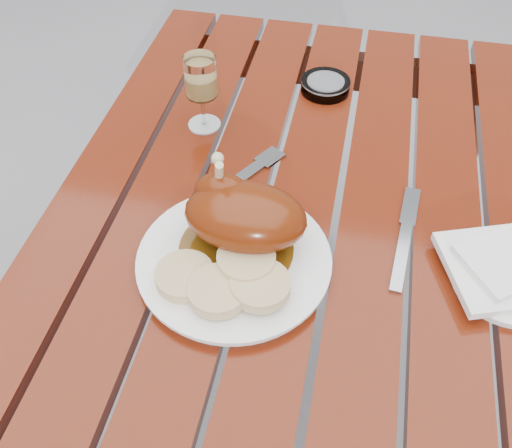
{
  "coord_description": "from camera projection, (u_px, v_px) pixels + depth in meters",
  "views": [
    {
      "loc": [
        0.06,
        -0.63,
        1.41
      ],
      "look_at": [
        -0.06,
        -0.07,
        0.78
      ],
      "focal_mm": 40.0,
      "sensor_mm": 36.0,
      "label": 1
    }
  ],
  "objects": [
    {
      "name": "table",
      "position": [
        289.0,
        336.0,
        1.19
      ],
      "size": [
        0.8,
        1.2,
        0.75
      ],
      "primitive_type": "cube",
      "color": "#67210C",
      "rests_on": "ground"
    },
    {
      "name": "roast_duck",
      "position": [
        241.0,
        214.0,
        0.82
      ],
      "size": [
        0.18,
        0.17,
        0.13
      ],
      "color": "#533109",
      "rests_on": "dinner_plate"
    },
    {
      "name": "napkin",
      "position": [
        502.0,
        268.0,
        0.81
      ],
      "size": [
        0.2,
        0.19,
        0.01
      ],
      "primitive_type": "cube",
      "rotation": [
        0.0,
        0.0,
        0.35
      ],
      "color": "white",
      "rests_on": "side_plate"
    },
    {
      "name": "knife",
      "position": [
        403.0,
        244.0,
        0.86
      ],
      "size": [
        0.03,
        0.19,
        0.01
      ],
      "primitive_type": "cube",
      "rotation": [
        0.0,
        0.0,
        -0.09
      ],
      "color": "gray",
      "rests_on": "table"
    },
    {
      "name": "side_plate",
      "position": [
        507.0,
        280.0,
        0.81
      ],
      "size": [
        0.18,
        0.18,
        0.01
      ],
      "primitive_type": "cylinder",
      "rotation": [
        0.0,
        0.0,
        0.11
      ],
      "color": "white",
      "rests_on": "table"
    },
    {
      "name": "ashtray",
      "position": [
        325.0,
        85.0,
        1.13
      ],
      "size": [
        0.13,
        0.13,
        0.02
      ],
      "primitive_type": "cylinder",
      "rotation": [
        0.0,
        0.0,
        -0.41
      ],
      "color": "#B2B7BC",
      "rests_on": "table"
    },
    {
      "name": "dinner_plate",
      "position": [
        234.0,
        261.0,
        0.83
      ],
      "size": [
        0.31,
        0.31,
        0.02
      ],
      "primitive_type": "cylinder",
      "rotation": [
        0.0,
        0.0,
        -0.08
      ],
      "color": "white",
      "rests_on": "table"
    },
    {
      "name": "ground",
      "position": [
        283.0,
        413.0,
        1.47
      ],
      "size": [
        60.0,
        60.0,
        0.0
      ],
      "primitive_type": "plane",
      "color": "slate",
      "rests_on": "ground"
    },
    {
      "name": "wine_glass",
      "position": [
        202.0,
        93.0,
        1.01
      ],
      "size": [
        0.07,
        0.07,
        0.14
      ],
      "primitive_type": "cylinder",
      "rotation": [
        0.0,
        0.0,
        0.2
      ],
      "color": "tan",
      "rests_on": "table"
    },
    {
      "name": "bread_dumplings",
      "position": [
        227.0,
        278.0,
        0.78
      ],
      "size": [
        0.19,
        0.14,
        0.03
      ],
      "color": "tan",
      "rests_on": "dinner_plate"
    },
    {
      "name": "fork",
      "position": [
        239.0,
        179.0,
        0.96
      ],
      "size": [
        0.11,
        0.16,
        0.01
      ],
      "primitive_type": "cube",
      "rotation": [
        0.0,
        0.0,
        -0.55
      ],
      "color": "gray",
      "rests_on": "table"
    }
  ]
}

